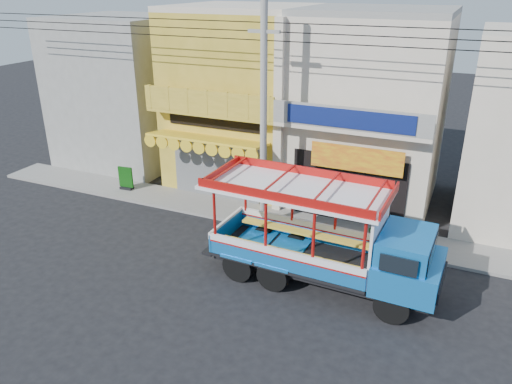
# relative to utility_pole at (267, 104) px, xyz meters

# --- Properties ---
(ground) EXTENTS (90.00, 90.00, 0.00)m
(ground) POSITION_rel_utility_pole_xyz_m (0.85, -3.30, -5.03)
(ground) COLOR black
(ground) RESTS_ON ground
(sidewalk) EXTENTS (30.00, 2.00, 0.12)m
(sidewalk) POSITION_rel_utility_pole_xyz_m (0.85, 0.70, -4.97)
(sidewalk) COLOR slate
(sidewalk) RESTS_ON ground
(shophouse_left) EXTENTS (6.00, 7.50, 8.24)m
(shophouse_left) POSITION_rel_utility_pole_xyz_m (-3.15, 4.66, -0.92)
(shophouse_left) COLOR #B19727
(shophouse_left) RESTS_ON ground
(shophouse_right) EXTENTS (6.00, 6.75, 8.24)m
(shophouse_right) POSITION_rel_utility_pole_xyz_m (2.85, 4.66, -0.93)
(shophouse_right) COLOR beige
(shophouse_right) RESTS_ON ground
(party_pilaster) EXTENTS (0.35, 0.30, 8.00)m
(party_pilaster) POSITION_rel_utility_pole_xyz_m (-0.15, 1.55, -1.03)
(party_pilaster) COLOR beige
(party_pilaster) RESTS_ON ground
(filler_building_left) EXTENTS (6.00, 6.00, 7.60)m
(filler_building_left) POSITION_rel_utility_pole_xyz_m (-10.15, 4.70, -1.23)
(filler_building_left) COLOR gray
(filler_building_left) RESTS_ON ground
(utility_pole) EXTENTS (28.00, 0.26, 9.00)m
(utility_pole) POSITION_rel_utility_pole_xyz_m (0.00, 0.00, 0.00)
(utility_pole) COLOR gray
(utility_pole) RESTS_ON ground
(songthaew_truck) EXTENTS (7.65, 2.79, 3.53)m
(songthaew_truck) POSITION_rel_utility_pole_xyz_m (3.74, -3.11, -3.33)
(songthaew_truck) COLOR black
(songthaew_truck) RESTS_ON ground
(green_sign) EXTENTS (0.72, 0.38, 1.10)m
(green_sign) POSITION_rel_utility_pole_xyz_m (-7.47, 0.71, -4.45)
(green_sign) COLOR black
(green_sign) RESTS_ON sidewalk
(potted_plant_b) EXTENTS (0.51, 0.57, 0.86)m
(potted_plant_b) POSITION_rel_utility_pole_xyz_m (4.22, 0.57, -4.48)
(potted_plant_b) COLOR #1A5618
(potted_plant_b) RESTS_ON sidewalk
(potted_plant_c) EXTENTS (0.72, 0.72, 0.94)m
(potted_plant_c) POSITION_rel_utility_pole_xyz_m (4.52, 0.59, -4.44)
(potted_plant_c) COLOR #1A5618
(potted_plant_c) RESTS_ON sidewalk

